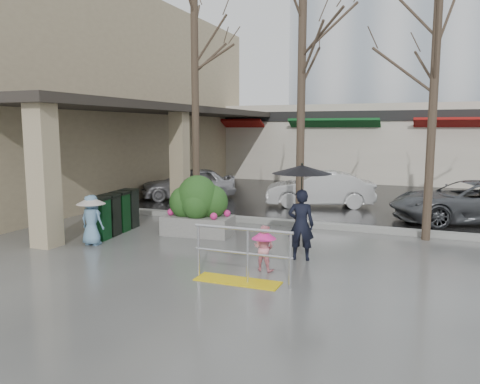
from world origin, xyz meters
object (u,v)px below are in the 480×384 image
Objects in this scene: news_boxes at (115,213)px; car_a at (189,183)px; woman at (301,198)px; car_c at (469,202)px; handrail at (241,262)px; child_pink at (264,245)px; planter at (198,206)px; tree_mideast at (437,42)px; tree_west at (195,49)px; tree_midwest at (302,36)px; child_blue at (91,215)px; car_b at (319,189)px.

news_boxes is 0.54× the size of car_a.
car_c is (3.65, 5.73, -0.71)m from woman.
child_pink is at bearing 79.14° from handrail.
woman is at bearing -106.72° from child_pink.
planter reaches higher than news_boxes.
tree_mideast reaches higher than child_pink.
handrail is at bearing -55.01° from tree_west.
tree_mideast is at bearing 16.21° from planter.
handrail is 0.42× the size of car_c.
tree_midwest is 3.36× the size of woman.
tree_mideast reaches higher than car_c.
tree_mideast is 5.30× the size of child_blue.
child_pink is at bearing -85.36° from tree_midwest.
woman reaches higher than handrail.
child_pink is 7.98m from car_b.
child_blue is 8.51m from car_b.
handrail is at bearing -88.09° from tree_midwest.
child_pink is 4.54m from child_blue.
handrail is 1.01× the size of planter.
car_c is at bearing 19.97° from tree_west.
planter is 0.41× the size of car_c.
car_c is (8.66, 6.36, -0.10)m from child_blue.
woman reaches higher than news_boxes.
planter is at bearing 127.96° from handrail.
woman reaches higher than child_blue.
child_blue is 10.74m from car_c.
tree_mideast is 7.14m from planter.
news_boxes is (-7.76, -2.31, -4.31)m from tree_mideast.
tree_mideast is (3.14, 4.80, 4.48)m from handrail.
woman is at bearing -130.27° from tree_mideast.
car_a is (-5.70, 8.66, 0.25)m from handrail.
child_blue is (-7.50, -3.57, -4.13)m from tree_mideast.
planter reaches higher than handrail.
tree_midwest is at bearing -139.18° from child_blue.
child_pink is at bearing -52.82° from car_c.
woman is at bearing 9.70° from car_a.
car_a is at bearing -79.39° from child_blue.
woman is 1.04× the size of news_boxes.
planter is (-2.31, -1.63, -4.48)m from tree_midwest.
tree_west is at bearing -91.34° from car_c.
handrail is 0.27× the size of tree_midwest.
child_pink is (3.52, -3.96, -4.56)m from tree_west.
woman is 2.28× the size of child_pink.
tree_midwest is 5.70× the size of child_blue.
car_c is at bearing -112.75° from child_pink.
news_boxes is at bearing -152.67° from tree_midwest.
tree_mideast reaches higher than woman.
news_boxes is (-4.46, -2.31, -4.68)m from tree_midwest.
tree_mideast is 5.22m from woman.
tree_west is 3.62× the size of planter.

